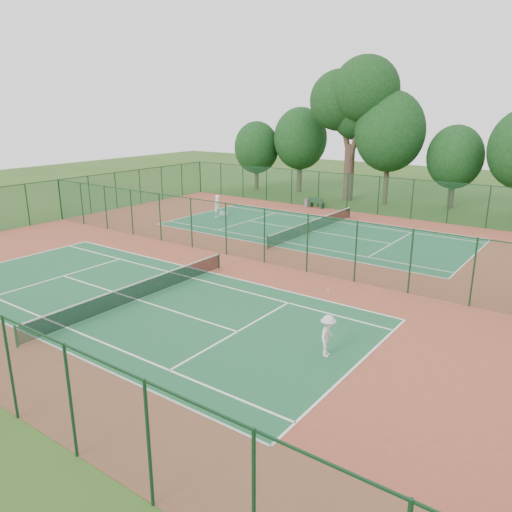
# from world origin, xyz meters

# --- Properties ---
(ground) EXTENTS (120.00, 120.00, 0.00)m
(ground) POSITION_xyz_m (0.00, 0.00, 0.00)
(ground) COLOR #2C4E18
(ground) RESTS_ON ground
(red_pad) EXTENTS (40.00, 36.00, 0.01)m
(red_pad) POSITION_xyz_m (0.00, 0.00, 0.01)
(red_pad) COLOR brown
(red_pad) RESTS_ON ground
(court_near) EXTENTS (23.77, 10.97, 0.01)m
(court_near) POSITION_xyz_m (0.00, -9.00, 0.01)
(court_near) COLOR #1B5733
(court_near) RESTS_ON red_pad
(court_far) EXTENTS (23.77, 10.97, 0.01)m
(court_far) POSITION_xyz_m (0.00, 9.00, 0.01)
(court_far) COLOR #1E5F3F
(court_far) RESTS_ON red_pad
(fence_north) EXTENTS (40.00, 0.09, 3.50)m
(fence_north) POSITION_xyz_m (0.00, 18.00, 1.76)
(fence_north) COLOR #174524
(fence_north) RESTS_ON ground
(fence_west) EXTENTS (0.09, 36.00, 3.50)m
(fence_west) POSITION_xyz_m (-20.00, 0.00, 1.76)
(fence_west) COLOR #1B5235
(fence_west) RESTS_ON ground
(fence_divider) EXTENTS (40.00, 0.09, 3.50)m
(fence_divider) POSITION_xyz_m (0.00, 0.00, 1.76)
(fence_divider) COLOR #164423
(fence_divider) RESTS_ON ground
(tennis_net_near) EXTENTS (0.10, 12.90, 0.97)m
(tennis_net_near) POSITION_xyz_m (0.00, -9.00, 0.54)
(tennis_net_near) COLOR #153B23
(tennis_net_near) RESTS_ON ground
(tennis_net_far) EXTENTS (0.10, 12.90, 0.97)m
(tennis_net_far) POSITION_xyz_m (0.00, 9.00, 0.54)
(tennis_net_far) COLOR #13361C
(tennis_net_far) RESTS_ON ground
(player_near) EXTENTS (0.86, 1.21, 1.71)m
(player_near) POSITION_xyz_m (10.60, -8.66, 0.87)
(player_near) COLOR silver
(player_near) RESTS_ON court_near
(player_far) EXTENTS (0.49, 0.73, 1.97)m
(player_far) POSITION_xyz_m (-9.58, 8.59, 1.01)
(player_far) COLOR white
(player_far) RESTS_ON court_far
(trash_bin) EXTENTS (0.45, 0.45, 0.81)m
(trash_bin) POSITION_xyz_m (-5.56, 17.37, 0.41)
(trash_bin) COLOR gray
(trash_bin) RESTS_ON red_pad
(bench) EXTENTS (1.70, 0.71, 1.02)m
(bench) POSITION_xyz_m (-4.51, 17.52, 0.54)
(bench) COLOR #12341B
(bench) RESTS_ON red_pad
(kit_bag) EXTENTS (0.88, 0.57, 0.31)m
(kit_bag) POSITION_xyz_m (-9.70, 9.60, 0.16)
(kit_bag) COLOR silver
(kit_bag) RESTS_ON red_pad
(stray_ball_a) EXTENTS (0.07, 0.07, 0.07)m
(stray_ball_a) POSITION_xyz_m (-0.35, -0.62, 0.05)
(stray_ball_a) COLOR #BBDA32
(stray_ball_a) RESTS_ON red_pad
(stray_ball_b) EXTENTS (0.08, 0.08, 0.08)m
(stray_ball_b) POSITION_xyz_m (9.39, -0.66, 0.05)
(stray_ball_b) COLOR #D6E335
(stray_ball_b) RESTS_ON red_pad
(stray_ball_c) EXTENTS (0.06, 0.06, 0.06)m
(stray_ball_c) POSITION_xyz_m (-1.59, -0.30, 0.04)
(stray_ball_c) COLOR yellow
(stray_ball_c) RESTS_ON red_pad
(big_tree) EXTENTS (9.32, 6.82, 14.31)m
(big_tree) POSITION_xyz_m (-3.87, 23.37, 10.13)
(big_tree) COLOR #3C2920
(big_tree) RESTS_ON ground
(evergreen_row) EXTENTS (39.00, 5.00, 12.00)m
(evergreen_row) POSITION_xyz_m (0.50, 24.25, 0.00)
(evergreen_row) COLOR black
(evergreen_row) RESTS_ON ground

